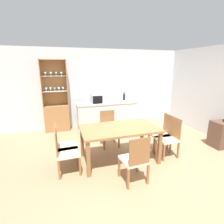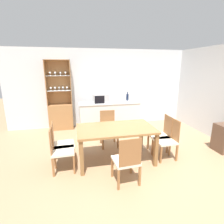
{
  "view_description": "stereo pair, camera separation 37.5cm",
  "coord_description": "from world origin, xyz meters",
  "views": [
    {
      "loc": [
        -1.63,
        -3.12,
        2.0
      ],
      "look_at": [
        -0.33,
        1.04,
        0.85
      ],
      "focal_mm": 28.0,
      "sensor_mm": 36.0,
      "label": 1
    },
    {
      "loc": [
        -1.26,
        -3.22,
        2.0
      ],
      "look_at": [
        -0.33,
        1.04,
        0.85
      ],
      "focal_mm": 28.0,
      "sensor_mm": 36.0,
      "label": 2
    }
  ],
  "objects": [
    {
      "name": "wine_bottle",
      "position": [
        0.41,
        2.12,
        1.03
      ],
      "size": [
        0.08,
        0.08,
        0.28
      ],
      "color": "#141E38",
      "rests_on": "kitchen_counter"
    },
    {
      "name": "dining_chair_head_near",
      "position": [
        -0.45,
        -0.66,
        0.44
      ],
      "size": [
        0.45,
        0.45,
        0.89
      ],
      "rotation": [
        0.0,
        0.0,
        0.07
      ],
      "color": "beige",
      "rests_on": "ground_plane"
    },
    {
      "name": "ground_plane",
      "position": [
        0.0,
        0.0,
        0.0
      ],
      "size": [
        18.0,
        18.0,
        0.0
      ],
      "primitive_type": "plane",
      "color": "#A37F5B"
    },
    {
      "name": "microwave",
      "position": [
        -0.49,
        1.92,
        1.06
      ],
      "size": [
        0.45,
        0.34,
        0.27
      ],
      "color": "#B7BABF",
      "rests_on": "kitchen_counter"
    },
    {
      "name": "dining_chair_side_right_far",
      "position": [
        0.68,
        0.27,
        0.44
      ],
      "size": [
        0.45,
        0.45,
        0.89
      ],
      "rotation": [
        0.0,
        0.0,
        1.51
      ],
      "color": "beige",
      "rests_on": "ground_plane"
    },
    {
      "name": "dining_chair_side_left_far",
      "position": [
        -1.58,
        0.27,
        0.44
      ],
      "size": [
        0.45,
        0.45,
        0.89
      ],
      "rotation": [
        0.0,
        0.0,
        -1.49
      ],
      "color": "beige",
      "rests_on": "ground_plane"
    },
    {
      "name": "display_cabinet",
      "position": [
        -1.72,
        2.45,
        0.62
      ],
      "size": [
        0.75,
        0.32,
        2.19
      ],
      "color": "#A37042",
      "rests_on": "ground_plane"
    },
    {
      "name": "dining_chair_head_far",
      "position": [
        -0.45,
        0.93,
        0.44
      ],
      "size": [
        0.42,
        0.42,
        0.89
      ],
      "rotation": [
        0.0,
        0.0,
        3.14
      ],
      "color": "beige",
      "rests_on": "ground_plane"
    },
    {
      "name": "kitchen_counter",
      "position": [
        -0.22,
        1.95,
        0.46
      ],
      "size": [
        1.86,
        0.53,
        0.92
      ],
      "color": "silver",
      "rests_on": "ground_plane"
    },
    {
      "name": "wall_back",
      "position": [
        0.0,
        2.63,
        1.27
      ],
      "size": [
        6.8,
        0.06,
        2.55
      ],
      "color": "silver",
      "rests_on": "ground_plane"
    },
    {
      "name": "dining_chair_side_left_near",
      "position": [
        -1.58,
        -0.0,
        0.44
      ],
      "size": [
        0.43,
        0.43,
        0.89
      ],
      "rotation": [
        0.0,
        0.0,
        -1.55
      ],
      "color": "beige",
      "rests_on": "ground_plane"
    },
    {
      "name": "dining_table",
      "position": [
        -0.45,
        0.14,
        0.67
      ],
      "size": [
        1.61,
        0.93,
        0.75
      ],
      "color": "olive",
      "rests_on": "ground_plane"
    },
    {
      "name": "dining_chair_side_right_near",
      "position": [
        0.68,
        -0.0,
        0.44
      ],
      "size": [
        0.43,
        0.43,
        0.89
      ],
      "rotation": [
        0.0,
        0.0,
        1.6
      ],
      "color": "beige",
      "rests_on": "ground_plane"
    }
  ]
}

